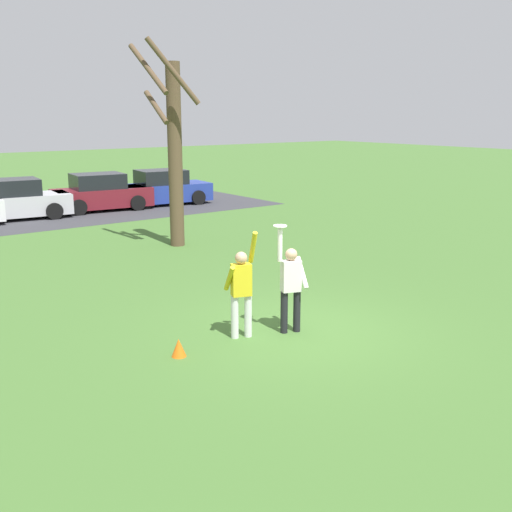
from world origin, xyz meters
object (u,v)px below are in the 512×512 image
(parked_car_silver, at_px, (14,201))
(parked_car_blue, at_px, (164,189))
(frisbee_disc, at_px, (280,226))
(person_catcher, at_px, (291,283))
(bare_tree_tall, at_px, (173,148))
(person_defender, at_px, (241,287))
(field_cone_orange, at_px, (179,348))
(parked_car_maroon, at_px, (101,193))

(parked_car_silver, xyz_separation_m, parked_car_blue, (6.69, -0.03, 0.00))
(parked_car_blue, bearing_deg, parked_car_silver, -173.87)
(frisbee_disc, distance_m, parked_car_blue, 17.76)
(person_catcher, xyz_separation_m, parked_car_silver, (-0.28, 16.54, -0.25))
(bare_tree_tall, bearing_deg, person_defender, -111.83)
(frisbee_disc, distance_m, parked_car_silver, 16.52)
(parked_car_blue, relative_size, field_cone_orange, 13.36)
(person_catcher, bearing_deg, parked_car_blue, -90.78)
(frisbee_disc, height_order, bare_tree_tall, bare_tree_tall)
(person_defender, distance_m, frisbee_disc, 1.34)
(person_catcher, distance_m, parked_car_blue, 17.71)
(frisbee_disc, height_order, field_cone_orange, frisbee_disc)
(person_defender, relative_size, bare_tree_tall, 0.33)
(person_defender, bearing_deg, field_cone_orange, -155.44)
(frisbee_disc, bearing_deg, field_cone_orange, 175.70)
(person_defender, height_order, bare_tree_tall, bare_tree_tall)
(person_defender, bearing_deg, person_catcher, -0.00)
(person_catcher, distance_m, frisbee_disc, 1.13)
(parked_car_maroon, relative_size, parked_car_blue, 1.00)
(person_catcher, distance_m, parked_car_silver, 16.54)
(person_defender, relative_size, field_cone_orange, 6.38)
(frisbee_disc, xyz_separation_m, bare_tree_tall, (2.46, 8.15, 0.99))
(bare_tree_tall, distance_m, field_cone_orange, 9.66)
(person_defender, distance_m, field_cone_orange, 1.64)
(parked_car_silver, relative_size, field_cone_orange, 13.36)
(parked_car_maroon, xyz_separation_m, field_cone_orange, (-5.72, -16.38, -0.57))
(parked_car_silver, xyz_separation_m, field_cone_orange, (-2.05, -16.30, -0.57))
(parked_car_blue, distance_m, field_cone_orange, 18.48)
(person_defender, xyz_separation_m, bare_tree_tall, (3.16, 7.89, 2.10))
(parked_car_silver, bearing_deg, parked_car_blue, 6.13)
(parked_car_maroon, relative_size, bare_tree_tall, 0.68)
(parked_car_maroon, height_order, field_cone_orange, parked_car_maroon)
(parked_car_maroon, bearing_deg, field_cone_orange, -102.87)
(bare_tree_tall, xyz_separation_m, field_cone_orange, (-4.58, -7.99, -2.92))
(parked_car_blue, bearing_deg, bare_tree_tall, -110.28)
(parked_car_maroon, bearing_deg, bare_tree_tall, -91.37)
(frisbee_disc, distance_m, bare_tree_tall, 8.57)
(frisbee_disc, bearing_deg, bare_tree_tall, 73.23)
(person_defender, xyz_separation_m, parked_car_blue, (7.32, 16.17, -0.25))
(parked_car_silver, distance_m, bare_tree_tall, 9.00)
(person_catcher, distance_m, parked_car_maroon, 16.96)
(person_defender, bearing_deg, frisbee_disc, -0.00)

